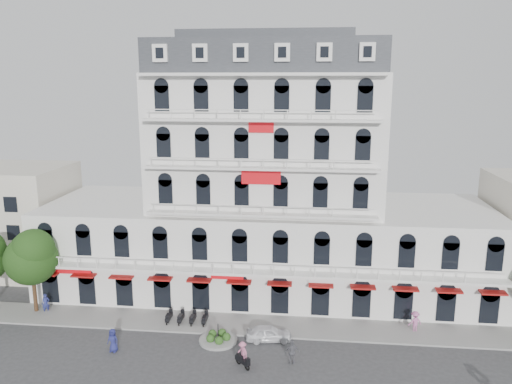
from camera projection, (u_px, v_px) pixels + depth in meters
The scene contains 12 objects.
sidewalk at pixel (258, 325), 44.27m from camera, with size 53.00×4.00×0.16m, color gray.
main_building at pixel (267, 195), 50.87m from camera, with size 45.00×15.00×25.80m.
flank_building_west at pixel (6, 219), 56.79m from camera, with size 14.00×10.00×12.00m, color beige.
traffic_island at pixel (218, 339), 41.63m from camera, with size 3.20×3.20×1.60m.
parked_scooter_row at pixel (187, 324), 44.75m from camera, with size 4.40×1.80×1.10m, color black, non-canonical shape.
tree_west_inner at pixel (31, 255), 45.71m from camera, with size 4.76×4.76×8.25m.
parked_car at pixel (269, 333), 41.70m from camera, with size 1.54×3.82×1.30m, color white.
rider_center at pixel (243, 354), 37.70m from camera, with size 1.30×1.31×2.10m.
pedestrian_left at pixel (113, 340), 39.94m from camera, with size 0.95×0.62×1.95m, color navy.
pedestrian_mid at pixel (292, 352), 38.18m from camera, with size 1.14×0.47×1.94m, color slate.
pedestrian_right at pixel (415, 322), 43.01m from camera, with size 1.26×0.72×1.95m, color #BB639C.
pedestrian_far at pixel (46, 304), 46.65m from camera, with size 0.68×0.45×1.87m, color navy.
Camera 1 is at (4.19, -31.46, 21.20)m, focal length 35.00 mm.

